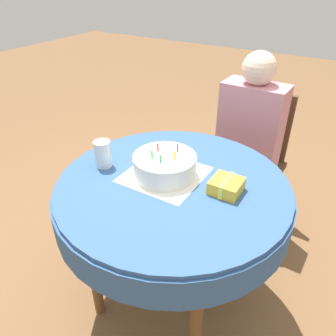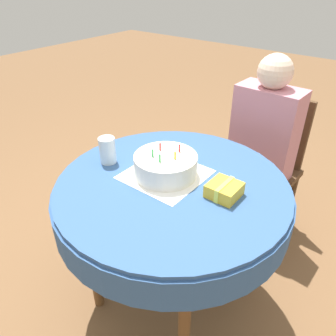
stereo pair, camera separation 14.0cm
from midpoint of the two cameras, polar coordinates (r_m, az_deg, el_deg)
The scene contains 8 objects.
ground_plane at distance 1.95m, azimuth -1.55°, elevation -21.28°, with size 12.00×12.00×0.00m, color brown.
dining_table at distance 1.47m, azimuth -1.93°, elevation -5.49°, with size 1.03×1.03×0.76m.
chair at distance 2.23m, azimuth 12.35°, elevation 1.96°, with size 0.45×0.45×0.89m.
person at distance 2.05m, azimuth 12.01°, elevation 6.11°, with size 0.38×0.30×1.17m.
napkin at distance 1.46m, azimuth -3.32°, elevation -1.22°, with size 0.33×0.33×0.00m.
birthday_cake at distance 1.43m, azimuth -3.38°, elevation 0.38°, with size 0.28×0.28×0.13m.
drinking_glass at distance 1.54m, azimuth -13.84°, elevation 2.33°, with size 0.08×0.08×0.13m.
gift_box at distance 1.35m, azimuth 7.20°, elevation -3.21°, with size 0.12×0.13×0.06m.
Camera 1 is at (0.59, -1.01, 1.57)m, focal length 35.00 mm.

